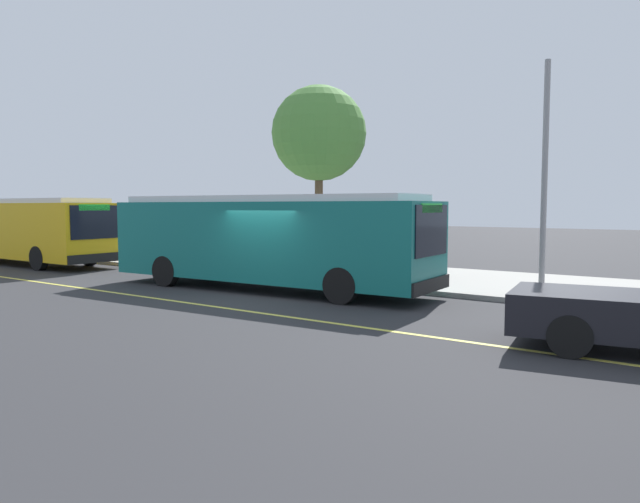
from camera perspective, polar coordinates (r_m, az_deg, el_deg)
ground_plane at (r=17.26m, az=-5.29°, el=-4.31°), size 120.00×120.00×0.00m
sidewalk_curb at (r=22.11m, az=4.91°, el=-2.19°), size 44.00×6.40×0.15m
lane_stripe_center at (r=15.68m, az=-10.56°, el=-5.24°), size 36.00×0.14×0.01m
transit_bus_main at (r=18.38m, az=-5.19°, el=1.29°), size 11.08×3.17×2.95m
transit_bus_second at (r=30.08m, az=-27.17°, el=2.03°), size 11.52×2.73×2.95m
bus_shelter at (r=21.70m, az=6.01°, el=2.55°), size 2.90×1.60×2.48m
waiting_bench at (r=21.80m, az=6.30°, el=-0.82°), size 1.60×0.48×0.95m
route_sign_post at (r=18.31m, az=8.89°, el=2.30°), size 0.44×0.08×2.80m
pedestrian_commuter at (r=21.73m, az=-0.31°, el=0.46°), size 0.24×0.40×1.69m
street_tree_near_shelter at (r=26.35m, az=-0.11°, el=11.37°), size 4.18×4.18×7.77m
utility_pole at (r=17.19m, az=21.01°, el=6.58°), size 0.16×0.16×6.40m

